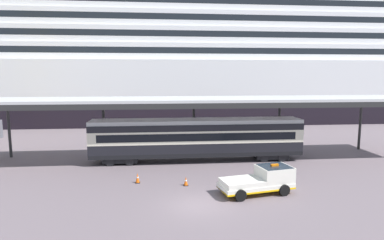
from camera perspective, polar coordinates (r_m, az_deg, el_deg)
The scene contains 8 objects.
ground_plane at distance 21.53m, azimuth 1.07°, elevation -14.81°, with size 400.00×400.00×0.00m, color #63565C.
cruise_ship at distance 67.05m, azimuth -18.11°, elevation 8.99°, with size 177.67×27.46×30.66m.
platform_canopy at distance 31.37m, azimuth 0.82°, elevation 3.45°, with size 47.06×6.22×6.13m.
train_carriage at distance 31.45m, azimuth 0.89°, elevation -3.14°, with size 20.29×2.81×4.11m.
service_truck at distance 23.86m, azimuth 12.36°, elevation -10.16°, with size 5.50×3.04×2.02m.
traffic_cone_near at distance 27.87m, azimuth 16.51°, elevation -9.12°, with size 0.36×0.36×0.64m.
traffic_cone_mid at distance 24.96m, azimuth -1.09°, elevation -10.75°, with size 0.36×0.36×0.69m.
traffic_cone_far at distance 25.86m, azimuth -9.59°, elevation -10.08°, with size 0.36×0.36×0.78m.
Camera 1 is at (-2.28, -19.74, 8.29)m, focal length 30.23 mm.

